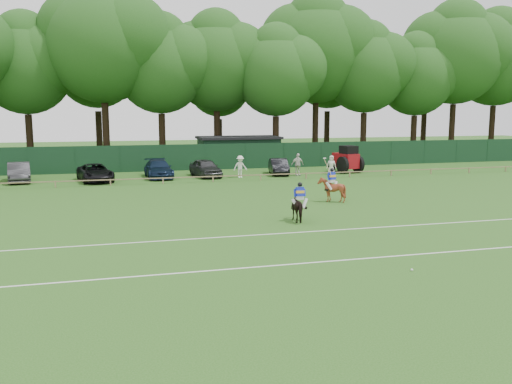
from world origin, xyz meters
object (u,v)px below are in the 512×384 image
object	(u,v)px
utility_shed	(239,151)
horse_dark	(300,207)
sedan_grey	(19,172)
horse_chestnut	(332,189)
suv_black	(95,173)
sedan_navy	(158,169)
polo_ball	(412,270)
spectator_right	(331,165)
spectator_left	(240,167)
estate_black	(279,167)
tractor	(347,160)
spectator_mid	(298,164)
hatch_grey	(205,168)

from	to	relation	value
utility_shed	horse_dark	bearing A→B (deg)	-97.10
sedan_grey	horse_chestnut	bearing A→B (deg)	-45.66
utility_shed	sedan_grey	bearing A→B (deg)	-158.75
horse_dark	suv_black	world-z (taller)	horse_dark
sedan_navy	horse_dark	bearing A→B (deg)	-77.17
sedan_navy	polo_ball	bearing A→B (deg)	-80.08
spectator_right	spectator_left	bearing A→B (deg)	-158.26
sedan_grey	polo_ball	bearing A→B (deg)	-68.49
sedan_grey	suv_black	world-z (taller)	sedan_grey
estate_black	tractor	distance (m)	6.57
horse_chestnut	tractor	bearing A→B (deg)	-132.62
horse_chestnut	suv_black	bearing A→B (deg)	-58.90
spectator_left	suv_black	bearing A→B (deg)	169.42
estate_black	spectator_right	size ratio (longest dim) A/B	2.53
polo_ball	tractor	bearing A→B (deg)	69.62
suv_black	spectator_right	bearing A→B (deg)	-12.41
suv_black	spectator_right	distance (m)	20.47
horse_dark	sedan_navy	distance (m)	21.15
horse_dark	suv_black	xyz separation A→B (m)	(-10.61, 19.36, -0.02)
utility_shed	tractor	size ratio (longest dim) A/B	2.53
spectator_mid	polo_ball	world-z (taller)	spectator_mid
polo_ball	estate_black	bearing A→B (deg)	81.64
spectator_mid	utility_shed	bearing A→B (deg)	100.27
suv_black	spectator_left	world-z (taller)	spectator_left
horse_chestnut	spectator_mid	xyz separation A→B (m)	(2.58, 13.64, 0.20)
sedan_navy	spectator_right	distance (m)	15.36
horse_chestnut	estate_black	world-z (taller)	horse_chestnut
spectator_mid	sedan_navy	bearing A→B (deg)	165.10
horse_chestnut	hatch_grey	bearing A→B (deg)	-84.59
sedan_navy	tractor	size ratio (longest dim) A/B	1.57
horse_chestnut	sedan_navy	size ratio (longest dim) A/B	0.30
spectator_left	tractor	world-z (taller)	tractor
estate_black	tractor	xyz separation A→B (m)	(6.55, -0.16, 0.47)
hatch_grey	spectator_mid	bearing A→B (deg)	-18.24
horse_chestnut	utility_shed	size ratio (longest dim) A/B	0.19
spectator_left	spectator_mid	bearing A→B (deg)	-7.09
estate_black	tractor	world-z (taller)	tractor
horse_dark	spectator_mid	world-z (taller)	spectator_mid
sedan_grey	polo_ball	xyz separation A→B (m)	(17.45, -30.14, -0.74)
suv_black	estate_black	world-z (taller)	suv_black
sedan_grey	sedan_navy	bearing A→B (deg)	-9.84
sedan_grey	spectator_mid	bearing A→B (deg)	-13.25
hatch_grey	spectator_mid	distance (m)	8.12
estate_black	polo_ball	world-z (taller)	estate_black
hatch_grey	sedan_navy	bearing A→B (deg)	164.19
horse_dark	estate_black	world-z (taller)	horse_dark
horse_chestnut	sedan_grey	world-z (taller)	same
polo_ball	tractor	world-z (taller)	tractor
spectator_mid	polo_ball	size ratio (longest dim) A/B	21.92
suv_black	hatch_grey	world-z (taller)	hatch_grey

